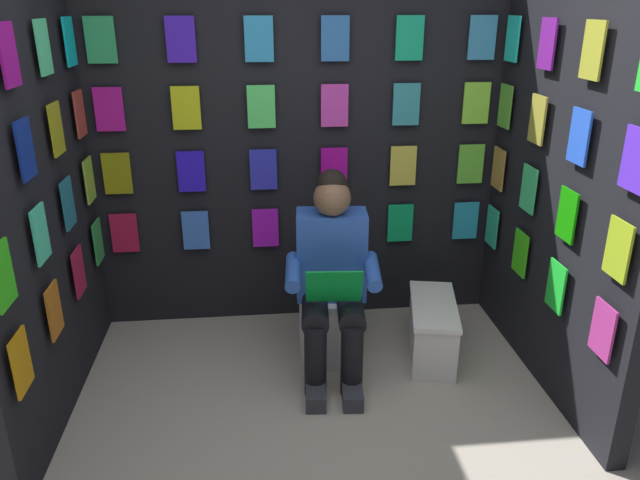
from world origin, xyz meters
TOP-DOWN VIEW (x-y plane):
  - display_wall_back at (0.00, -1.76)m, footprint 2.70×0.14m
  - display_wall_left at (-1.35, -0.86)m, footprint 0.14×1.71m
  - display_wall_right at (1.35, -0.86)m, footprint 0.14×1.71m
  - toilet at (-0.15, -1.23)m, footprint 0.42×0.57m
  - person_reading at (-0.13, -1.01)m, footprint 0.55×0.71m
  - comic_longbox_near at (-0.76, -1.08)m, footprint 0.39×0.67m

SIDE VIEW (x-z plane):
  - comic_longbox_near at x=-0.76m, z-range 0.00..0.36m
  - toilet at x=-0.15m, z-range -0.06..0.71m
  - person_reading at x=-0.13m, z-range 0.00..1.20m
  - display_wall_back at x=0.00m, z-range 0.01..2.45m
  - display_wall_left at x=-1.35m, z-range 0.01..2.45m
  - display_wall_right at x=1.35m, z-range 0.01..2.45m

